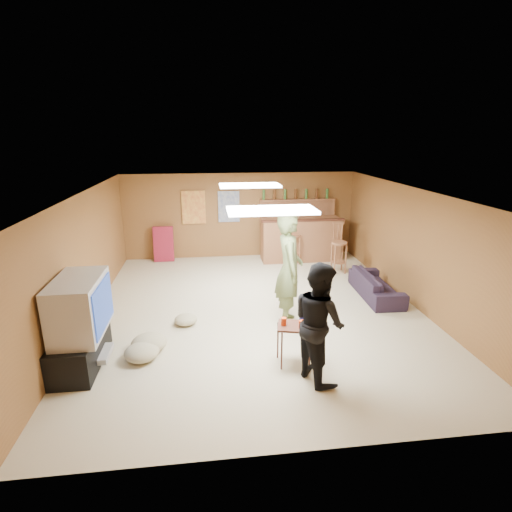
{
  "coord_description": "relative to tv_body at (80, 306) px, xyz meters",
  "views": [
    {
      "loc": [
        -0.88,
        -6.78,
        3.17
      ],
      "look_at": [
        0.0,
        0.2,
        1.0
      ],
      "focal_mm": 28.0,
      "sensor_mm": 36.0,
      "label": 1
    }
  ],
  "objects": [
    {
      "name": "ground",
      "position": [
        2.65,
        1.5,
        -0.9
      ],
      "size": [
        7.0,
        7.0,
        0.0
      ],
      "primitive_type": "plane",
      "color": "#BEB291",
      "rests_on": "ground"
    },
    {
      "name": "ceiling",
      "position": [
        2.65,
        1.5,
        1.3
      ],
      "size": [
        6.0,
        7.0,
        0.02
      ],
      "primitive_type": "cube",
      "color": "silver",
      "rests_on": "ground"
    },
    {
      "name": "wall_back",
      "position": [
        2.65,
        5.0,
        0.2
      ],
      "size": [
        6.0,
        0.02,
        2.2
      ],
      "primitive_type": "cube",
      "color": "brown",
      "rests_on": "ground"
    },
    {
      "name": "wall_front",
      "position": [
        2.65,
        -2.0,
        0.2
      ],
      "size": [
        6.0,
        0.02,
        2.2
      ],
      "primitive_type": "cube",
      "color": "brown",
      "rests_on": "ground"
    },
    {
      "name": "wall_left",
      "position": [
        -0.35,
        1.5,
        0.2
      ],
      "size": [
        0.02,
        7.0,
        2.2
      ],
      "primitive_type": "cube",
      "color": "brown",
      "rests_on": "ground"
    },
    {
      "name": "wall_right",
      "position": [
        5.65,
        1.5,
        0.2
      ],
      "size": [
        0.02,
        7.0,
        2.2
      ],
      "primitive_type": "cube",
      "color": "brown",
      "rests_on": "ground"
    },
    {
      "name": "tv_stand",
      "position": [
        -0.07,
        0.0,
        -0.65
      ],
      "size": [
        0.55,
        1.3,
        0.5
      ],
      "primitive_type": "cube",
      "color": "black",
      "rests_on": "ground"
    },
    {
      "name": "dvd_box",
      "position": [
        0.15,
        0.0,
        -0.75
      ],
      "size": [
        0.35,
        0.5,
        0.08
      ],
      "primitive_type": "cube",
      "color": "#B2B2B7",
      "rests_on": "tv_stand"
    },
    {
      "name": "tv_body",
      "position": [
        0.0,
        0.0,
        0.0
      ],
      "size": [
        0.6,
        1.1,
        0.8
      ],
      "primitive_type": "cube",
      "color": "#B2B2B7",
      "rests_on": "tv_stand"
    },
    {
      "name": "tv_screen",
      "position": [
        0.31,
        0.0,
        0.0
      ],
      "size": [
        0.02,
        0.95,
        0.65
      ],
      "primitive_type": "cube",
      "color": "navy",
      "rests_on": "tv_body"
    },
    {
      "name": "bar_counter",
      "position": [
        4.15,
        4.45,
        -0.35
      ],
      "size": [
        2.0,
        0.6,
        1.1
      ],
      "primitive_type": "cube",
      "color": "brown",
      "rests_on": "ground"
    },
    {
      "name": "bar_lip",
      "position": [
        4.15,
        4.2,
        0.2
      ],
      "size": [
        2.1,
        0.12,
        0.05
      ],
      "primitive_type": "cube",
      "color": "#3C1D13",
      "rests_on": "bar_counter"
    },
    {
      "name": "bar_shelf",
      "position": [
        4.15,
        4.9,
        0.6
      ],
      "size": [
        2.0,
        0.18,
        0.05
      ],
      "primitive_type": "cube",
      "color": "brown",
      "rests_on": "bar_backing"
    },
    {
      "name": "bar_backing",
      "position": [
        4.15,
        4.92,
        0.3
      ],
      "size": [
        2.0,
        0.14,
        0.6
      ],
      "primitive_type": "cube",
      "color": "brown",
      "rests_on": "bar_counter"
    },
    {
      "name": "poster_left",
      "position": [
        1.45,
        4.96,
        0.45
      ],
      "size": [
        0.6,
        0.03,
        0.85
      ],
      "primitive_type": "cube",
      "color": "#BF3F26",
      "rests_on": "wall_back"
    },
    {
      "name": "poster_right",
      "position": [
        2.35,
        4.96,
        0.45
      ],
      "size": [
        0.55,
        0.03,
        0.8
      ],
      "primitive_type": "cube",
      "color": "#334C99",
      "rests_on": "wall_back"
    },
    {
      "name": "folding_chair_stack",
      "position": [
        0.65,
        4.8,
        -0.45
      ],
      "size": [
        0.5,
        0.26,
        0.91
      ],
      "primitive_type": "cube",
      "rotation": [
        -0.14,
        0.0,
        0.0
      ],
      "color": "maroon",
      "rests_on": "ground"
    },
    {
      "name": "ceiling_panel_front",
      "position": [
        2.65,
        0.0,
        1.27
      ],
      "size": [
        1.2,
        0.6,
        0.04
      ],
      "primitive_type": "cube",
      "color": "white",
      "rests_on": "ceiling"
    },
    {
      "name": "ceiling_panel_back",
      "position": [
        2.65,
        2.7,
        1.27
      ],
      "size": [
        1.2,
        0.6,
        0.04
      ],
      "primitive_type": "cube",
      "color": "white",
      "rests_on": "ceiling"
    },
    {
      "name": "person_olive",
      "position": [
        3.12,
        0.95,
        0.07
      ],
      "size": [
        0.52,
        0.74,
        1.95
      ],
      "primitive_type": "imported",
      "rotation": [
        0.0,
        0.0,
        1.5
      ],
      "color": "#5F6E3F",
      "rests_on": "ground"
    },
    {
      "name": "person_black",
      "position": [
        3.18,
        -0.7,
        -0.09
      ],
      "size": [
        0.84,
        0.95,
        1.63
      ],
      "primitive_type": "imported",
      "rotation": [
        0.0,
        0.0,
        1.9
      ],
      "color": "black",
      "rests_on": "ground"
    },
    {
      "name": "sofa",
      "position": [
        5.12,
        1.88,
        -0.66
      ],
      "size": [
        0.69,
        1.64,
        0.47
      ],
      "primitive_type": "imported",
      "rotation": [
        0.0,
        0.0,
        1.54
      ],
      "color": "black",
      "rests_on": "ground"
    },
    {
      "name": "tray_table",
      "position": [
        2.93,
        -0.33,
        -0.6
      ],
      "size": [
        0.53,
        0.46,
        0.59
      ],
      "primitive_type": "cube",
      "rotation": [
        0.0,
        0.0,
        -0.24
      ],
      "color": "#3C1D13",
      "rests_on": "ground"
    },
    {
      "name": "cup_red_near",
      "position": [
        2.79,
        -0.3,
        -0.25
      ],
      "size": [
        0.1,
        0.1,
        0.11
      ],
      "primitive_type": "cylinder",
      "rotation": [
        0.0,
        0.0,
        -0.4
      ],
      "color": "red",
      "rests_on": "tray_table"
    },
    {
      "name": "cup_red_far",
      "position": [
        3.02,
        -0.41,
        -0.25
      ],
      "size": [
        0.1,
        0.1,
        0.11
      ],
      "primitive_type": "cylinder",
      "rotation": [
        0.0,
        0.0,
        0.42
      ],
      "color": "red",
      "rests_on": "tray_table"
    },
    {
      "name": "cup_blue",
      "position": [
        3.08,
        -0.2,
        -0.25
      ],
      "size": [
        0.08,
        0.08,
        0.11
      ],
      "primitive_type": "cylinder",
      "rotation": [
        0.0,
        0.0,
        0.05
      ],
      "color": "navy",
      "rests_on": "tray_table"
    },
    {
      "name": "bar_stool_left",
      "position": [
        3.92,
        4.18,
        -0.32
      ],
      "size": [
        0.49,
        0.49,
        1.17
      ],
      "primitive_type": null,
      "rotation": [
        0.0,
        0.0,
        0.41
      ],
      "color": "brown",
      "rests_on": "ground"
    },
    {
      "name": "bar_stool_right",
      "position": [
        4.83,
        3.39,
        -0.27
      ],
      "size": [
        0.46,
        0.46,
        1.26
      ],
      "primitive_type": null,
      "rotation": [
        0.0,
        0.0,
        -0.16
      ],
      "color": "brown",
      "rests_on": "ground"
    },
    {
      "name": "cushion_near_tv",
      "position": [
        0.83,
        0.29,
        -0.78
      ],
      "size": [
        0.68,
        0.68,
        0.24
      ],
      "primitive_type": "ellipsoid",
      "rotation": [
        0.0,
        0.0,
        -0.31
      ],
      "color": "tan",
      "rests_on": "ground"
    },
    {
      "name": "cushion_mid",
      "position": [
        1.35,
        1.09,
        -0.81
      ],
      "size": [
        0.42,
        0.42,
        0.18
      ],
      "primitive_type": "ellipsoid",
      "rotation": [
        0.0,
        0.0,
        -0.08
      ],
      "color": "tan",
      "rests_on": "ground"
    },
    {
      "name": "cushion_far",
      "position": [
        0.76,
        0.03,
        -0.79
      ],
      "size": [
        0.57,
        0.57,
        0.23
      ],
      "primitive_type": "ellipsoid",
      "rotation": [
        0.0,
        0.0,
        0.13
      ],
      "color": "tan",
      "rests_on": "ground"
    },
    {
      "name": "bottle_row",
      "position": [
        4.09,
        4.88,
        0.75
      ],
      "size": [
        1.76,
        0.08,
        0.26
      ],
      "primitive_type": null,
      "color": "#3F7233",
      "rests_on": "bar_shelf"
    }
  ]
}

